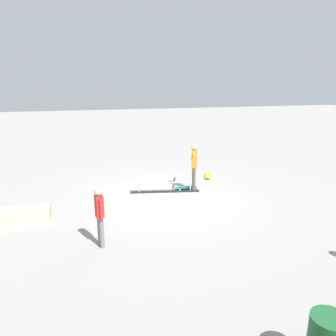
# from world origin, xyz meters

# --- Properties ---
(ground_plane) EXTENTS (60.00, 60.00, 0.00)m
(ground_plane) POSITION_xyz_m (0.00, 0.00, 0.00)
(ground_plane) COLOR gray
(grind_rail) EXTENTS (2.42, 0.60, 0.35)m
(grind_rail) POSITION_xyz_m (-0.11, -0.53, 0.15)
(grind_rail) COLOR black
(grind_rail) RESTS_ON ground_plane
(skate_ledge) EXTENTS (1.71, 0.57, 0.38)m
(skate_ledge) POSITION_xyz_m (4.39, 0.97, 0.19)
(skate_ledge) COLOR #B2A893
(skate_ledge) RESTS_ON ground_plane
(skater_main) EXTENTS (0.47, 1.32, 1.69)m
(skater_main) POSITION_xyz_m (-1.14, -0.46, 0.98)
(skater_main) COLOR brown
(skater_main) RESTS_ON ground_plane
(skateboard_main) EXTENTS (0.81, 0.28, 0.09)m
(skateboard_main) POSITION_xyz_m (-0.92, -0.61, 0.07)
(skateboard_main) COLOR teal
(skateboard_main) RESTS_ON ground_plane
(bystander_red_shirt) EXTENTS (0.22, 0.34, 1.49)m
(bystander_red_shirt) POSITION_xyz_m (2.20, 2.91, 0.84)
(bystander_red_shirt) COLOR slate
(bystander_red_shirt) RESTS_ON ground_plane
(loose_skateboard_yellow) EXTENTS (0.48, 0.82, 0.09)m
(loose_skateboard_yellow) POSITION_xyz_m (-2.18, -1.85, 0.07)
(loose_skateboard_yellow) COLOR yellow
(loose_skateboard_yellow) RESTS_ON ground_plane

